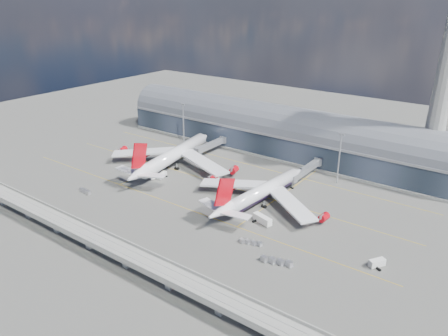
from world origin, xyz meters
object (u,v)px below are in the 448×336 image
Objects in this scene: service_truck_5 at (185,147)px; cargo_train_1 at (251,242)px; floodlight_mast_left at (183,123)px; cargo_train_0 at (85,191)px; floodlight_mast_right at (339,157)px; service_truck_0 at (162,175)px; service_truck_3 at (377,263)px; service_truck_1 at (151,176)px; service_truck_4 at (214,182)px; airliner_left at (173,156)px; cargo_train_2 at (277,261)px; airliner_right at (261,192)px; control_tower at (445,78)px; service_truck_2 at (262,219)px.

cargo_train_1 is (89.90, -66.34, -0.52)m from service_truck_5.
cargo_train_0 is (9.09, -81.09, -12.76)m from floodlight_mast_left.
service_truck_0 is (-74.18, -46.57, -12.26)m from floodlight_mast_right.
cargo_train_1 is at bearing -129.44° from service_truck_3.
service_truck_1 is 77.79m from cargo_train_1.
service_truck_4 reaches higher than cargo_train_0.
cargo_train_1 is (87.45, 8.41, -0.09)m from cargo_train_0.
floodlight_mast_right reaches higher than airliner_left.
cargo_train_2 is (90.12, -45.40, -5.74)m from airliner_left.
cargo_train_1 is at bearing -36.97° from floodlight_mast_left.
airliner_right is at bearing -18.73° from airliner_left.
floodlight_mast_left is at bearing 157.93° from airliner_right.
airliner_left is at bearing -126.40° from service_truck_5.
airliner_right is 34.79m from cargo_train_1.
control_tower is 1.33× the size of airliner_left.
service_truck_4 is 55.48m from cargo_train_1.
airliner_right is 7.40× the size of cargo_train_1.
floodlight_mast_right is 4.74× the size of service_truck_1.
airliner_left is (-79.38, -32.64, -6.88)m from floodlight_mast_right.
service_truck_0 is 1.18× the size of service_truck_5.
service_truck_0 is at bearing -145.67° from control_tower.
airliner_left is at bearing 78.77° from cargo_train_1.
airliner_left reaches higher than service_truck_5.
airliner_right is at bearing 50.06° from service_truck_2.
floodlight_mast_left reaches higher than service_truck_2.
service_truck_2 is 17.12m from cargo_train_1.
service_truck_1 is at bearing -166.54° from airliner_right.
service_truck_3 is 0.67× the size of cargo_train_1.
service_truck_5 is (-128.35, -34.34, -50.33)m from control_tower.
floodlight_mast_right is 4.22× the size of service_truck_3.
service_truck_4 is at bearing -98.98° from service_truck_5.
control_tower is 15.42× the size of service_truck_0.
control_tower is at bearing 3.05° from cargo_train_2.
floodlight_mast_left is 3.39× the size of cargo_train_0.
service_truck_2 is 29.00m from cargo_train_2.
service_truck_5 reaches higher than cargo_train_0.
airliner_right is 11.88× the size of service_truck_5.
service_truck_2 is at bearing -78.17° from service_truck_1.
airliner_right is at bearing -66.40° from cargo_train_0.
service_truck_4 reaches higher than service_truck_0.
cargo_train_1 is at bearing -38.25° from airliner_left.
airliner_right is 8.86× the size of cargo_train_0.
floodlight_mast_right is 58.18m from service_truck_2.
service_truck_1 is at bearing -27.82° from cargo_train_0.
airliner_left is 13.28× the size of service_truck_4.
control_tower is 143.01m from floodlight_mast_left.
service_truck_4 is at bearing -50.70° from cargo_train_0.
control_tower is at bearing -54.05° from cargo_train_0.
service_truck_3 is at bearing -22.94° from airliner_left.
cargo_train_2 is (28.99, -36.50, -4.51)m from airliner_right.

